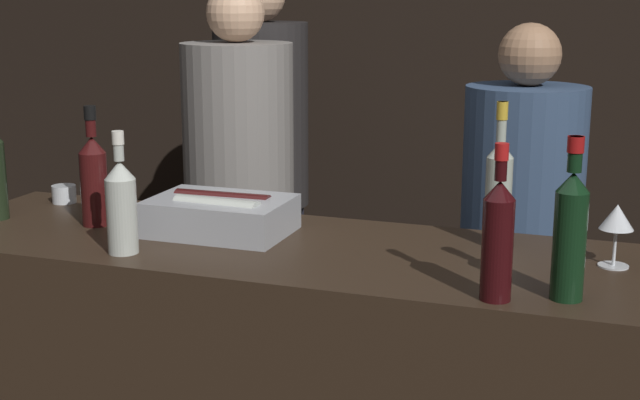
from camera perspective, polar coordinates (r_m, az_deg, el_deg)
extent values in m
cube|color=black|center=(4.30, 9.40, 8.74)|extent=(6.40, 0.06, 2.80)
cube|color=#9EA0A5|center=(2.46, -6.39, -1.01)|extent=(0.38, 0.26, 0.10)
cylinder|color=#B2B7AD|center=(2.42, -6.62, -0.71)|extent=(0.25, 0.09, 0.07)
cylinder|color=#380F0F|center=(2.50, -6.28, -0.22)|extent=(0.28, 0.08, 0.07)
cylinder|color=silver|center=(2.28, 18.25, -4.02)|extent=(0.07, 0.07, 0.00)
cylinder|color=silver|center=(2.26, 18.34, -2.88)|extent=(0.01, 0.01, 0.09)
cone|color=silver|center=(2.25, 18.48, -1.03)|extent=(0.08, 0.08, 0.06)
cylinder|color=silver|center=(2.92, -16.07, 0.37)|extent=(0.08, 0.08, 0.06)
sphere|color=#F4C66B|center=(2.92, -16.07, 0.42)|extent=(0.03, 0.03, 0.03)
cylinder|color=black|center=(1.98, 15.65, -2.86)|extent=(0.07, 0.07, 0.24)
cone|color=black|center=(1.95, 15.91, 1.11)|extent=(0.07, 0.07, 0.04)
cylinder|color=black|center=(1.94, 16.02, 2.83)|extent=(0.03, 0.03, 0.08)
cylinder|color=maroon|center=(1.93, 16.06, 3.44)|extent=(0.04, 0.04, 0.03)
cylinder|color=#B2B7AD|center=(2.31, -12.56, -1.02)|extent=(0.08, 0.08, 0.19)
cone|color=#B2B7AD|center=(2.28, -12.71, 1.89)|extent=(0.08, 0.08, 0.05)
cylinder|color=#B2B7AD|center=(2.27, -12.79, 3.40)|extent=(0.03, 0.03, 0.08)
cylinder|color=white|center=(2.27, -12.81, 3.91)|extent=(0.03, 0.03, 0.03)
cylinder|color=black|center=(1.94, 11.27, -3.17)|extent=(0.07, 0.07, 0.22)
cone|color=black|center=(1.91, 11.45, 0.62)|extent=(0.07, 0.07, 0.04)
cylinder|color=black|center=(1.90, 11.53, 2.40)|extent=(0.03, 0.03, 0.08)
cylinder|color=red|center=(1.89, 11.56, 3.05)|extent=(0.03, 0.03, 0.04)
cylinder|color=#9EA899|center=(2.36, 11.33, -0.12)|extent=(0.07, 0.07, 0.23)
cone|color=#9EA899|center=(2.33, 11.48, 3.19)|extent=(0.07, 0.07, 0.04)
cylinder|color=#9EA899|center=(2.32, 11.56, 4.94)|extent=(0.03, 0.03, 0.10)
cylinder|color=gold|center=(2.32, 11.59, 5.63)|extent=(0.03, 0.03, 0.05)
cylinder|color=#380F0F|center=(2.60, -14.24, 0.67)|extent=(0.08, 0.08, 0.21)
cone|color=#380F0F|center=(2.58, -14.40, 3.45)|extent=(0.08, 0.08, 0.05)
cylinder|color=#380F0F|center=(2.57, -14.48, 4.91)|extent=(0.03, 0.03, 0.09)
cylinder|color=black|center=(2.56, -14.52, 5.43)|extent=(0.03, 0.03, 0.04)
cube|color=black|center=(3.51, -4.99, -8.90)|extent=(0.31, 0.22, 0.81)
cylinder|color=slate|center=(3.30, -5.25, 3.61)|extent=(0.41, 0.41, 0.74)
sphere|color=tan|center=(3.26, -5.43, 11.84)|extent=(0.21, 0.21, 0.21)
cube|color=black|center=(3.93, -3.60, -6.17)|extent=(0.29, 0.22, 0.84)
cylinder|color=black|center=(3.74, -3.78, 5.47)|extent=(0.39, 0.39, 0.76)
cube|color=black|center=(3.36, 12.23, -10.89)|extent=(0.31, 0.23, 0.73)
cylinder|color=#334766|center=(3.14, 12.86, 0.94)|extent=(0.42, 0.42, 0.68)
sphere|color=#997051|center=(3.08, 13.28, 9.05)|extent=(0.21, 0.21, 0.21)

